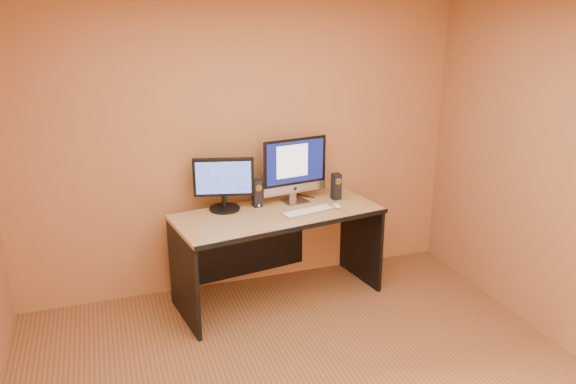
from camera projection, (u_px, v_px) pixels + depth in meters
walls at (331, 226)px, 3.13m from camera, size 4.00×4.00×2.60m
desk at (278, 255)px, 4.89m from camera, size 1.84×1.02×0.80m
imac at (296, 170)px, 4.91m from camera, size 0.65×0.32×0.60m
second_monitor at (224, 184)px, 4.75m from camera, size 0.57×0.38×0.46m
speaker_left at (257, 193)px, 4.86m from camera, size 0.08×0.09×0.24m
speaker_right at (336, 186)px, 5.05m from camera, size 0.08×0.08×0.24m
keyboard at (308, 211)px, 4.76m from camera, size 0.48×0.22×0.02m
mouse at (337, 206)px, 4.85m from camera, size 0.06×0.11×0.04m
cable_a at (303, 196)px, 5.16m from camera, size 0.16×0.19×0.01m
cable_b at (290, 195)px, 5.17m from camera, size 0.09×0.18×0.01m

